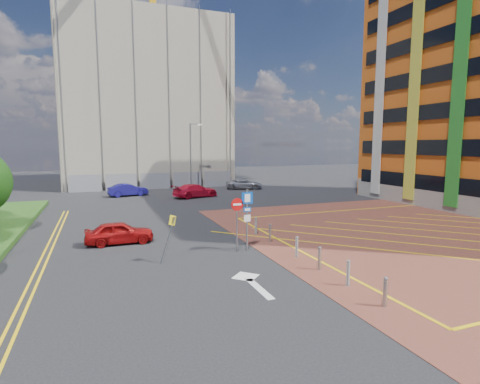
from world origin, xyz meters
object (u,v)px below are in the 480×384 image
lamp_back (191,154)px  warning_sign (170,233)px  car_red_left (119,232)px  car_red_back (195,191)px  car_silver_back (244,184)px  car_blue_back (128,190)px  sign_cluster (243,214)px

lamp_back → warning_sign: (-7.68, -27.65, -2.93)m
car_red_left → car_red_back: (8.42, 16.38, 0.07)m
car_red_left → car_red_back: car_red_back is taller
lamp_back → warning_sign: 28.84m
lamp_back → car_silver_back: lamp_back is taller
warning_sign → car_red_back: 21.79m
car_red_left → car_silver_back: size_ratio=0.82×
lamp_back → car_blue_back: size_ratio=1.97×
lamp_back → car_silver_back: (6.18, -1.80, -3.74)m
car_red_left → warning_sign: bearing=-156.2°
car_red_left → car_silver_back: (15.85, 21.43, -0.00)m
lamp_back → sign_cluster: (-3.78, -27.02, -2.41)m
car_silver_back → lamp_back: bearing=91.7°
sign_cluster → car_silver_back: sign_cluster is taller
sign_cluster → lamp_back: bearing=82.0°
warning_sign → car_red_back: warning_sign is taller
car_red_back → warning_sign: bearing=146.4°
warning_sign → car_red_back: size_ratio=0.47×
lamp_back → car_silver_back: size_ratio=1.79×
car_red_left → lamp_back: bearing=-23.1°
car_red_back → car_silver_back: car_red_back is taller
lamp_back → sign_cluster: 27.38m
warning_sign → car_silver_back: size_ratio=0.50×
car_red_back → car_blue_back: bearing=45.3°
sign_cluster → car_blue_back: bearing=99.5°
lamp_back → car_blue_back: 9.21m
warning_sign → car_blue_back: (-0.07, 24.31, -0.76)m
car_silver_back → sign_cluster: bearing=176.4°
lamp_back → car_red_left: bearing=-112.6°
car_red_left → sign_cluster: bearing=-123.3°
car_blue_back → car_red_back: 7.38m
car_red_back → lamp_back: bearing=-26.8°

